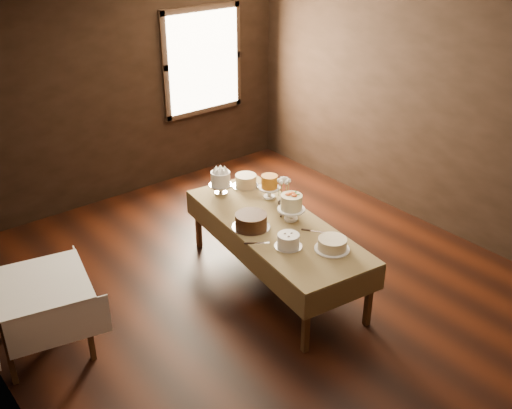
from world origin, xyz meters
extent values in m
cube|color=black|center=(0.00, 0.00, 0.00)|extent=(5.00, 6.00, 0.01)
cube|color=beige|center=(0.00, 0.00, 2.80)|extent=(5.00, 6.00, 0.01)
cube|color=black|center=(0.00, 3.00, 1.40)|extent=(5.00, 0.02, 2.80)
cube|color=black|center=(2.50, 0.00, 1.40)|extent=(0.02, 6.00, 2.80)
cube|color=#FFEABF|center=(1.30, 2.94, 1.60)|extent=(1.10, 0.05, 1.30)
cube|color=#412A18|center=(-0.29, -0.85, 0.31)|extent=(0.06, 0.06, 0.62)
cube|color=#412A18|center=(-0.02, 1.22, 0.31)|extent=(0.06, 0.06, 0.62)
cube|color=#412A18|center=(0.42, -0.94, 0.31)|extent=(0.06, 0.06, 0.62)
cube|color=#412A18|center=(0.69, 1.12, 0.31)|extent=(0.06, 0.06, 0.62)
cube|color=#412A18|center=(0.20, 0.14, 0.66)|extent=(1.10, 2.28, 0.04)
cube|color=olive|center=(0.20, 0.14, 0.69)|extent=(1.17, 2.35, 0.01)
cube|color=#412A18|center=(-2.43, 0.38, 0.32)|extent=(0.06, 0.06, 0.64)
cube|color=#412A18|center=(-2.29, 1.01, 0.32)|extent=(0.06, 0.06, 0.64)
cube|color=#412A18|center=(-1.80, 0.24, 0.32)|extent=(0.06, 0.06, 0.64)
cube|color=#412A18|center=(-1.66, 0.87, 0.32)|extent=(0.06, 0.06, 0.64)
cube|color=#412A18|center=(-2.04, 0.63, 0.66)|extent=(0.89, 0.89, 0.04)
cube|color=white|center=(-2.04, 0.63, 0.69)|extent=(0.99, 0.99, 0.01)
cylinder|color=silver|center=(0.17, 1.02, 0.76)|extent=(0.25, 0.25, 0.12)
cylinder|color=white|center=(0.17, 1.02, 0.89)|extent=(0.28, 0.28, 0.15)
cylinder|color=silver|center=(0.49, 0.99, 0.70)|extent=(0.30, 0.30, 0.01)
cylinder|color=tan|center=(0.49, 0.99, 0.77)|extent=(0.26, 0.26, 0.13)
cylinder|color=white|center=(0.52, 0.61, 0.76)|extent=(0.24, 0.24, 0.13)
cylinder|color=#C3711B|center=(0.52, 0.61, 0.90)|extent=(0.22, 0.22, 0.14)
cylinder|color=silver|center=(-0.04, 0.23, 0.70)|extent=(0.38, 0.38, 0.01)
cylinder|color=#361B0B|center=(-0.04, 0.23, 0.77)|extent=(0.42, 0.42, 0.13)
cylinder|color=white|center=(0.38, 0.10, 0.76)|extent=(0.28, 0.28, 0.13)
cylinder|color=beige|center=(0.38, 0.10, 0.91)|extent=(0.29, 0.29, 0.15)
cylinder|color=silver|center=(0.00, -0.28, 0.70)|extent=(0.26, 0.26, 0.01)
cylinder|color=white|center=(0.00, -0.28, 0.77)|extent=(0.29, 0.29, 0.12)
cylinder|color=white|center=(0.29, -0.56, 0.70)|extent=(0.33, 0.33, 0.01)
cylinder|color=beige|center=(0.29, -0.56, 0.76)|extent=(0.38, 0.38, 0.10)
cube|color=silver|center=(0.18, -0.18, 0.70)|extent=(0.22, 0.14, 0.01)
cube|color=silver|center=(0.41, -0.25, 0.70)|extent=(0.16, 0.21, 0.01)
cube|color=silver|center=(0.19, 0.38, 0.70)|extent=(0.11, 0.23, 0.01)
cube|color=silver|center=(0.44, 0.32, 0.70)|extent=(0.18, 0.19, 0.01)
cube|color=silver|center=(-0.15, -0.07, 0.70)|extent=(0.21, 0.16, 0.01)
imported|color=#2D2823|center=(0.50, 0.36, 0.76)|extent=(0.15, 0.15, 0.12)
camera|label=1|loc=(-3.21, -3.78, 3.61)|focal=41.94mm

